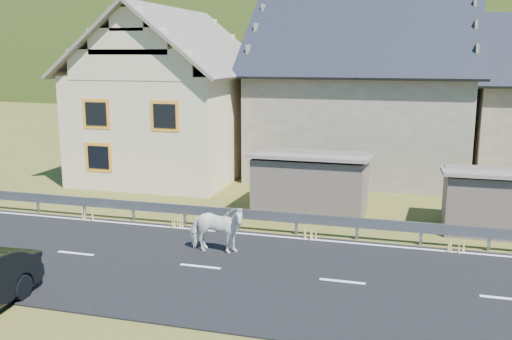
% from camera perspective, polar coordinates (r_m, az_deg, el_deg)
% --- Properties ---
extents(ground, '(160.00, 160.00, 0.00)m').
position_cam_1_polar(ground, '(15.49, 8.62, -11.10)').
color(ground, '#4C5218').
rests_on(ground, ground).
extents(road, '(60.00, 7.00, 0.04)m').
position_cam_1_polar(road, '(15.48, 8.62, -11.03)').
color(road, black).
rests_on(road, ground).
extents(lane_markings, '(60.00, 6.60, 0.01)m').
position_cam_1_polar(lane_markings, '(15.47, 8.63, -10.95)').
color(lane_markings, silver).
rests_on(lane_markings, road).
extents(guardrail, '(28.10, 0.09, 0.75)m').
position_cam_1_polar(guardrail, '(18.76, 10.08, -5.27)').
color(guardrail, '#93969B').
rests_on(guardrail, ground).
extents(shed_left, '(4.30, 3.30, 2.40)m').
position_cam_1_polar(shed_left, '(21.58, 5.59, -1.45)').
color(shed_left, '#6A5A4F').
rests_on(shed_left, ground).
extents(shed_right, '(3.80, 2.90, 2.20)m').
position_cam_1_polar(shed_right, '(21.01, 23.08, -2.97)').
color(shed_right, '#6A5A4F').
rests_on(shed_right, ground).
extents(house_cream, '(7.80, 9.80, 8.30)m').
position_cam_1_polar(house_cream, '(28.72, -8.35, 8.28)').
color(house_cream, beige).
rests_on(house_cream, ground).
extents(house_stone_a, '(10.80, 9.80, 8.90)m').
position_cam_1_polar(house_stone_a, '(29.37, 10.63, 8.82)').
color(house_stone_a, gray).
rests_on(house_stone_a, ground).
extents(mountain, '(440.00, 280.00, 260.00)m').
position_cam_1_polar(mountain, '(195.97, 16.49, 3.46)').
color(mountain, '#22310E').
rests_on(mountain, ground).
extents(conifer_patch, '(76.00, 50.00, 28.00)m').
position_cam_1_polar(conifer_patch, '(136.51, -9.07, 11.43)').
color(conifer_patch, black).
rests_on(conifer_patch, ground).
extents(horse, '(0.85, 1.80, 1.51)m').
position_cam_1_polar(horse, '(17.19, -4.00, -5.87)').
color(horse, silver).
rests_on(horse, road).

